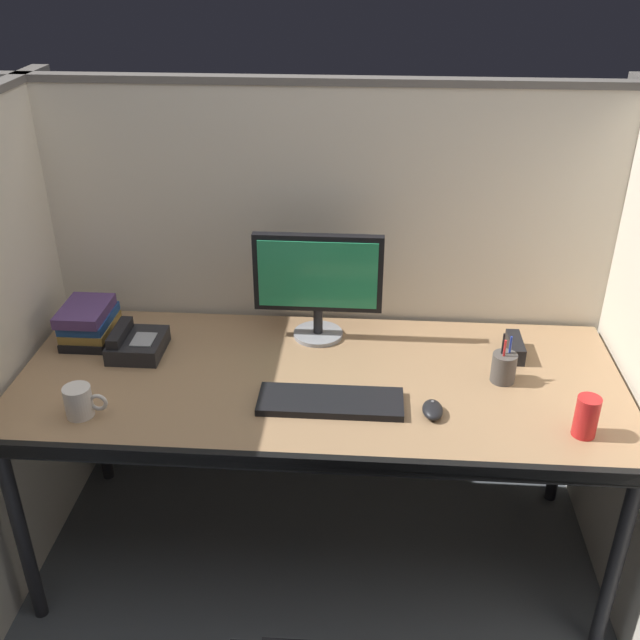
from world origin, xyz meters
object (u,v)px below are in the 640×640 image
at_px(red_stapler, 515,347).
at_px(coffee_mug, 80,402).
at_px(desk_phone, 136,344).
at_px(computer_mouse, 433,410).
at_px(book_stack, 88,322).
at_px(desk, 319,393).
at_px(keyboard_main, 331,402).
at_px(pen_cup, 504,367).
at_px(monitor_center, 318,279).
at_px(soda_can, 586,417).

height_order(red_stapler, coffee_mug, coffee_mug).
bearing_deg(desk_phone, coffee_mug, -99.06).
bearing_deg(computer_mouse, coffee_mug, -175.77).
height_order(red_stapler, desk_phone, desk_phone).
height_order(computer_mouse, book_stack, book_stack).
bearing_deg(coffee_mug, desk, 19.20).
bearing_deg(desk, computer_mouse, -24.86).
bearing_deg(desk, coffee_mug, -160.80).
bearing_deg(keyboard_main, pen_cup, 17.74).
height_order(pen_cup, desk_phone, pen_cup).
distance_m(computer_mouse, red_stapler, 0.46).
xyz_separation_m(desk, monitor_center, (-0.02, 0.28, 0.27)).
bearing_deg(pen_cup, desk_phone, 175.87).
height_order(red_stapler, pen_cup, pen_cup).
bearing_deg(desk, keyboard_main, -70.95).
relative_size(monitor_center, soda_can, 3.52).
height_order(desk, book_stack, book_stack).
bearing_deg(computer_mouse, monitor_center, 129.91).
bearing_deg(desk, red_stapler, 17.43).
xyz_separation_m(keyboard_main, computer_mouse, (0.30, -0.03, 0.01)).
relative_size(keyboard_main, computer_mouse, 4.48).
relative_size(computer_mouse, pen_cup, 0.58).
relative_size(computer_mouse, coffee_mug, 0.76).
relative_size(keyboard_main, coffee_mug, 3.41).
height_order(monitor_center, keyboard_main, monitor_center).
distance_m(desk_phone, soda_can, 1.41).
xyz_separation_m(computer_mouse, pen_cup, (0.23, 0.20, 0.03)).
bearing_deg(keyboard_main, soda_can, -7.48).
xyz_separation_m(monitor_center, red_stapler, (0.66, -0.08, -0.19)).
xyz_separation_m(computer_mouse, desk_phone, (-0.96, 0.28, 0.02)).
bearing_deg(monitor_center, soda_can, -32.76).
bearing_deg(coffee_mug, keyboard_main, 8.23).
height_order(computer_mouse, red_stapler, red_stapler).
distance_m(monitor_center, pen_cup, 0.66).
xyz_separation_m(desk, desk_phone, (-0.61, 0.12, 0.08)).
height_order(keyboard_main, coffee_mug, coffee_mug).
bearing_deg(red_stapler, keyboard_main, -150.81).
relative_size(book_stack, pen_cup, 1.35).
relative_size(desk, soda_can, 15.57).
height_order(pen_cup, soda_can, pen_cup).
bearing_deg(monitor_center, red_stapler, -6.80).
bearing_deg(red_stapler, coffee_mug, -161.66).
distance_m(pen_cup, desk_phone, 1.19).
xyz_separation_m(monitor_center, pen_cup, (0.59, -0.24, -0.17)).
xyz_separation_m(desk, coffee_mug, (-0.67, -0.23, 0.10)).
distance_m(desk, desk_phone, 0.63).
distance_m(desk, red_stapler, 0.67).
relative_size(desk, red_stapler, 12.67).
xyz_separation_m(keyboard_main, desk_phone, (-0.66, 0.25, 0.02)).
relative_size(keyboard_main, soda_can, 3.52).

